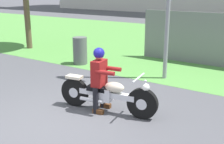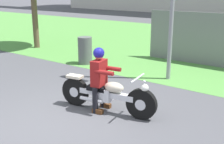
% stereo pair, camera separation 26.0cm
% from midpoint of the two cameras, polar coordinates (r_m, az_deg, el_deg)
% --- Properties ---
extents(ground, '(120.00, 120.00, 0.00)m').
position_cam_midpoint_polar(ground, '(5.97, -12.76, -10.08)').
color(ground, '#4C4C51').
extents(grass_verge, '(60.00, 12.00, 0.01)m').
position_cam_midpoint_polar(grass_verge, '(13.91, 16.61, 4.87)').
color(grass_verge, '#549342').
rests_on(grass_verge, ground).
extents(motorcycle_lead, '(2.26, 0.70, 0.88)m').
position_cam_midpoint_polar(motorcycle_lead, '(6.26, -2.17, -4.44)').
color(motorcycle_lead, black).
rests_on(motorcycle_lead, ground).
extents(rider_lead, '(0.60, 0.52, 1.41)m').
position_cam_midpoint_polar(rider_lead, '(6.20, -3.59, -0.52)').
color(rider_lead, black).
rests_on(rider_lead, ground).
extents(trash_can, '(0.49, 0.49, 0.95)m').
position_cam_midpoint_polar(trash_can, '(10.24, -7.01, 4.17)').
color(trash_can, '#595E5B').
rests_on(trash_can, ground).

